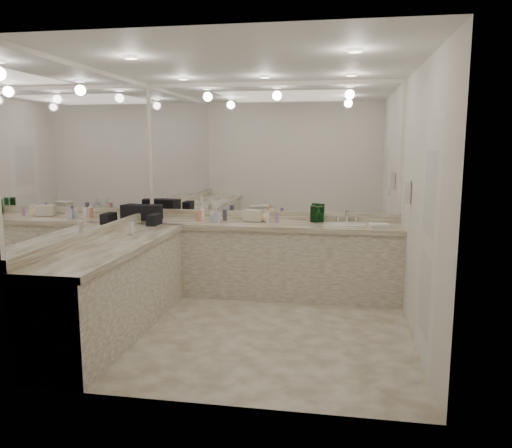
% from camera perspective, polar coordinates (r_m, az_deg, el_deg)
% --- Properties ---
extents(floor, '(3.20, 3.20, 0.00)m').
position_cam_1_polar(floor, '(5.15, -0.68, -11.90)').
color(floor, beige).
rests_on(floor, ground).
extents(ceiling, '(3.20, 3.20, 0.00)m').
position_cam_1_polar(ceiling, '(4.86, -0.74, 18.02)').
color(ceiling, white).
rests_on(ceiling, floor).
extents(wall_back, '(3.20, 0.02, 2.60)m').
position_cam_1_polar(wall_back, '(6.31, 1.75, 4.16)').
color(wall_back, silver).
rests_on(wall_back, floor).
extents(wall_left, '(0.02, 3.00, 2.60)m').
position_cam_1_polar(wall_left, '(5.36, -17.80, 2.82)').
color(wall_left, silver).
rests_on(wall_left, floor).
extents(wall_right, '(0.02, 3.00, 2.60)m').
position_cam_1_polar(wall_right, '(4.82, 18.38, 2.12)').
color(wall_right, silver).
rests_on(wall_right, floor).
extents(vanity_back_base, '(3.20, 0.60, 0.84)m').
position_cam_1_polar(vanity_back_base, '(6.16, 1.32, -4.26)').
color(vanity_back_base, beige).
rests_on(vanity_back_base, floor).
extents(vanity_back_top, '(3.20, 0.64, 0.06)m').
position_cam_1_polar(vanity_back_top, '(6.06, 1.32, -0.15)').
color(vanity_back_top, beige).
rests_on(vanity_back_top, vanity_back_base).
extents(vanity_left_base, '(0.60, 2.40, 0.84)m').
position_cam_1_polar(vanity_left_base, '(5.13, -15.86, -7.39)').
color(vanity_left_base, beige).
rests_on(vanity_left_base, floor).
extents(vanity_left_top, '(0.64, 2.42, 0.06)m').
position_cam_1_polar(vanity_left_top, '(5.02, -15.98, -2.47)').
color(vanity_left_top, beige).
rests_on(vanity_left_top, vanity_left_base).
extents(backsplash_back, '(3.20, 0.04, 0.10)m').
position_cam_1_polar(backsplash_back, '(6.33, 1.71, 0.99)').
color(backsplash_back, beige).
rests_on(backsplash_back, vanity_back_top).
extents(backsplash_left, '(0.04, 3.00, 0.10)m').
position_cam_1_polar(backsplash_left, '(5.40, -17.43, -0.87)').
color(backsplash_left, beige).
rests_on(backsplash_left, vanity_left_top).
extents(mirror_back, '(3.12, 0.01, 1.55)m').
position_cam_1_polar(mirror_back, '(6.28, 1.75, 8.48)').
color(mirror_back, white).
rests_on(mirror_back, wall_back).
extents(mirror_left, '(0.01, 2.92, 1.55)m').
position_cam_1_polar(mirror_left, '(5.33, -17.94, 7.91)').
color(mirror_left, white).
rests_on(mirror_left, wall_left).
extents(sink, '(0.44, 0.44, 0.03)m').
position_cam_1_polar(sink, '(6.01, 10.34, -0.14)').
color(sink, white).
rests_on(sink, vanity_back_top).
extents(faucet, '(0.24, 0.16, 0.14)m').
position_cam_1_polar(faucet, '(6.20, 10.34, 0.86)').
color(faucet, silver).
rests_on(faucet, vanity_back_top).
extents(wall_phone, '(0.06, 0.10, 0.24)m').
position_cam_1_polar(wall_phone, '(5.50, 16.86, 3.54)').
color(wall_phone, white).
rests_on(wall_phone, wall_right).
extents(door, '(0.02, 0.82, 2.10)m').
position_cam_1_polar(door, '(4.36, 19.02, -1.93)').
color(door, white).
rests_on(door, wall_right).
extents(black_toiletry_bag, '(0.36, 0.27, 0.18)m').
position_cam_1_polar(black_toiletry_bag, '(6.40, -12.08, 1.24)').
color(black_toiletry_bag, black).
rests_on(black_toiletry_bag, vanity_back_top).
extents(black_bag_spill, '(0.11, 0.24, 0.13)m').
position_cam_1_polar(black_bag_spill, '(6.01, -11.56, 0.53)').
color(black_bag_spill, black).
rests_on(black_bag_spill, vanity_left_top).
extents(cream_cosmetic_case, '(0.27, 0.20, 0.14)m').
position_cam_1_polar(cream_cosmetic_case, '(6.15, -0.29, 0.92)').
color(cream_cosmetic_case, beige).
rests_on(cream_cosmetic_case, vanity_back_top).
extents(hand_towel, '(0.24, 0.17, 0.04)m').
position_cam_1_polar(hand_towel, '(5.93, 13.91, -0.15)').
color(hand_towel, white).
rests_on(hand_towel, vanity_back_top).
extents(lotion_left, '(0.05, 0.05, 0.13)m').
position_cam_1_polar(lotion_left, '(5.41, -14.07, -0.55)').
color(lotion_left, white).
rests_on(lotion_left, vanity_left_top).
extents(soap_bottle_a, '(0.08, 0.08, 0.19)m').
position_cam_1_polar(soap_bottle_a, '(6.27, -6.20, 1.29)').
color(soap_bottle_a, white).
rests_on(soap_bottle_a, vanity_back_top).
extents(soap_bottle_b, '(0.09, 0.09, 0.17)m').
position_cam_1_polar(soap_bottle_b, '(6.10, -4.52, 0.99)').
color(soap_bottle_b, silver).
rests_on(soap_bottle_b, vanity_back_top).
extents(soap_bottle_c, '(0.15, 0.15, 0.16)m').
position_cam_1_polar(soap_bottle_c, '(6.13, 1.11, 1.01)').
color(soap_bottle_c, '#FCD094').
rests_on(soap_bottle_c, vanity_back_top).
extents(green_bottle_0, '(0.06, 0.06, 0.20)m').
position_cam_1_polar(green_bottle_0, '(6.15, 6.49, 1.16)').
color(green_bottle_0, '#134B1D').
rests_on(green_bottle_0, vanity_back_top).
extents(green_bottle_1, '(0.07, 0.07, 0.19)m').
position_cam_1_polar(green_bottle_1, '(6.11, 6.90, 1.08)').
color(green_bottle_1, '#134B1D').
rests_on(green_bottle_1, vanity_back_top).
extents(green_bottle_2, '(0.06, 0.06, 0.20)m').
position_cam_1_polar(green_bottle_2, '(6.15, 7.47, 1.12)').
color(green_bottle_2, '#134B1D').
rests_on(green_bottle_2, vanity_back_top).
extents(amenity_bottle_0, '(0.06, 0.06, 0.13)m').
position_cam_1_polar(amenity_bottle_0, '(6.24, -6.56, 0.94)').
color(amenity_bottle_0, '#E57F66').
rests_on(amenity_bottle_0, vanity_back_top).
extents(amenity_bottle_1, '(0.06, 0.06, 0.11)m').
position_cam_1_polar(amenity_bottle_1, '(6.32, -5.03, 0.99)').
color(amenity_bottle_1, white).
rests_on(amenity_bottle_1, vanity_back_top).
extents(amenity_bottle_2, '(0.04, 0.04, 0.12)m').
position_cam_1_polar(amenity_bottle_2, '(6.08, 2.42, 0.72)').
color(amenity_bottle_2, '#9966B2').
rests_on(amenity_bottle_2, vanity_back_top).
extents(amenity_bottle_3, '(0.05, 0.05, 0.14)m').
position_cam_1_polar(amenity_bottle_3, '(6.24, -3.59, 1.03)').
color(amenity_bottle_3, '#3F3F4C').
rests_on(amenity_bottle_3, vanity_back_top).
extents(amenity_bottle_4, '(0.05, 0.05, 0.14)m').
position_cam_1_polar(amenity_bottle_4, '(6.09, 1.32, 0.86)').
color(amenity_bottle_4, silver).
rests_on(amenity_bottle_4, vanity_back_top).
extents(amenity_bottle_5, '(0.06, 0.06, 0.08)m').
position_cam_1_polar(amenity_bottle_5, '(6.15, -4.96, 0.64)').
color(amenity_bottle_5, silver).
rests_on(amenity_bottle_5, vanity_back_top).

